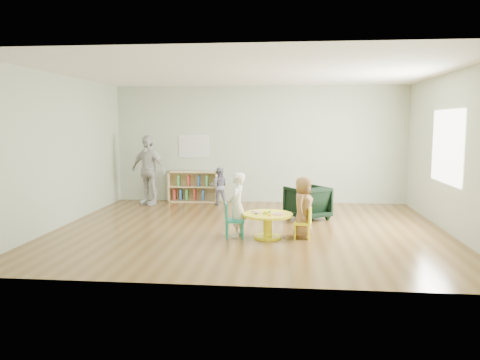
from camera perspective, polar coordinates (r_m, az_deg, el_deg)
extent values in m
plane|color=brown|center=(8.54, 1.12, -6.00)|extent=(7.00, 7.00, 0.00)
cube|color=white|center=(8.37, 1.17, 12.68)|extent=(7.00, 6.00, 0.10)
cube|color=#A8B59B|center=(11.33, 2.36, 4.34)|extent=(7.00, 0.10, 2.80)
cube|color=#A8B59B|center=(5.36, -1.40, 1.45)|extent=(7.00, 0.10, 2.80)
cube|color=#A8B59B|center=(9.30, -20.93, 3.32)|extent=(0.10, 6.00, 2.80)
cube|color=#A8B59B|center=(8.79, 24.58, 2.97)|extent=(0.10, 6.00, 2.80)
cube|color=silver|center=(9.06, 23.88, 3.74)|extent=(0.02, 1.60, 1.30)
cylinder|color=#FFF215|center=(7.87, 3.39, -5.72)|extent=(0.15, 0.15, 0.38)
cylinder|color=#FFF215|center=(7.91, 3.38, -6.92)|extent=(0.46, 0.46, 0.04)
cylinder|color=#FFF215|center=(7.83, 3.40, -4.24)|extent=(0.83, 0.83, 0.04)
cylinder|color=pink|center=(7.88, 2.08, -3.97)|extent=(0.15, 0.15, 0.02)
cylinder|color=pink|center=(7.75, 4.61, -4.17)|extent=(0.17, 0.17, 0.02)
cylinder|color=#FFF215|center=(7.81, 3.27, -3.97)|extent=(0.10, 0.12, 0.04)
cylinder|color=#12662D|center=(7.74, 2.90, -4.07)|extent=(0.05, 0.05, 0.02)
cylinder|color=#12662D|center=(7.87, 3.62, -3.88)|extent=(0.05, 0.05, 0.02)
cube|color=red|center=(7.88, 1.98, -3.96)|extent=(0.07, 0.07, 0.02)
cube|color=orange|center=(7.62, 3.61, -4.35)|extent=(0.06, 0.06, 0.02)
cube|color=#183BB4|center=(7.91, 1.64, -3.91)|extent=(0.06, 0.07, 0.02)
cube|color=#12662D|center=(7.77, 1.95, -4.12)|extent=(0.06, 0.07, 0.02)
cube|color=#1B9478|center=(7.88, -0.69, -4.92)|extent=(0.37, 0.37, 0.04)
cube|color=#1B9478|center=(7.84, -1.69, -3.81)|extent=(0.09, 0.31, 0.27)
cylinder|color=#1B9478|center=(8.03, -1.66, -5.85)|extent=(0.04, 0.04, 0.27)
cylinder|color=#1B9478|center=(7.78, -1.55, -6.26)|extent=(0.04, 0.04, 0.27)
cylinder|color=#1B9478|center=(8.05, 0.14, -5.82)|extent=(0.04, 0.04, 0.27)
cylinder|color=#1B9478|center=(7.80, 0.30, -6.22)|extent=(0.04, 0.04, 0.27)
cube|color=#FFF215|center=(7.88, 7.64, -5.23)|extent=(0.32, 0.32, 0.04)
cube|color=#FFF215|center=(7.84, 8.54, -4.28)|extent=(0.07, 0.28, 0.24)
cylinder|color=#FFF215|center=(7.79, 8.35, -6.44)|extent=(0.03, 0.03, 0.24)
cylinder|color=#FFF215|center=(8.01, 8.52, -6.07)|extent=(0.03, 0.03, 0.24)
cylinder|color=#FFF215|center=(7.82, 6.71, -6.36)|extent=(0.03, 0.03, 0.24)
cylinder|color=#FFF215|center=(8.03, 6.93, -6.01)|extent=(0.03, 0.03, 0.24)
cube|color=tan|center=(11.59, -8.57, -0.76)|extent=(0.03, 0.30, 0.75)
cube|color=tan|center=(11.36, -2.84, -0.85)|extent=(0.03, 0.30, 0.75)
cube|color=tan|center=(11.51, -5.71, -2.58)|extent=(1.20, 0.30, 0.03)
cube|color=tan|center=(11.42, -5.75, 0.99)|extent=(1.20, 0.30, 0.03)
cube|color=tan|center=(11.46, -5.73, -0.81)|extent=(1.14, 0.28, 0.03)
cube|color=tan|center=(11.60, -5.60, -0.71)|extent=(1.20, 0.02, 0.75)
cube|color=#C23D33|center=(11.57, -7.93, -1.74)|extent=(0.04, 0.18, 0.26)
cube|color=#3064A8|center=(11.53, -7.20, -1.76)|extent=(0.04, 0.18, 0.26)
cube|color=#51AF59|center=(11.50, -6.47, -1.77)|extent=(0.04, 0.18, 0.26)
cube|color=#C23D33|center=(11.46, -5.49, -1.79)|extent=(0.04, 0.18, 0.26)
cube|color=#3064A8|center=(11.42, -4.51, -1.81)|extent=(0.04, 0.18, 0.26)
cube|color=#51AF59|center=(11.50, -7.47, -0.05)|extent=(0.04, 0.18, 0.26)
cube|color=#C23D33|center=(11.44, -6.25, -0.07)|extent=(0.04, 0.18, 0.26)
cube|color=#3064A8|center=(11.39, -5.02, -0.08)|extent=(0.04, 0.18, 0.26)
cube|color=#51AF59|center=(11.36, -4.03, -0.09)|extent=(0.04, 0.18, 0.26)
cube|color=white|center=(11.52, -5.64, 4.11)|extent=(0.74, 0.01, 0.54)
cube|color=#ED3146|center=(11.52, -5.64, 4.11)|extent=(0.70, 0.00, 0.50)
imported|color=black|center=(9.46, 8.22, -2.73)|extent=(1.01, 1.01, 0.67)
imported|color=white|center=(7.88, -0.35, -3.05)|extent=(0.32, 0.43, 1.09)
imported|color=orange|center=(7.89, 7.71, -3.30)|extent=(0.45, 0.58, 1.04)
imported|color=#18183C|center=(10.97, -2.55, -0.76)|extent=(0.43, 0.34, 0.89)
imported|color=silver|center=(11.20, -11.14, 1.20)|extent=(1.04, 0.74, 1.64)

